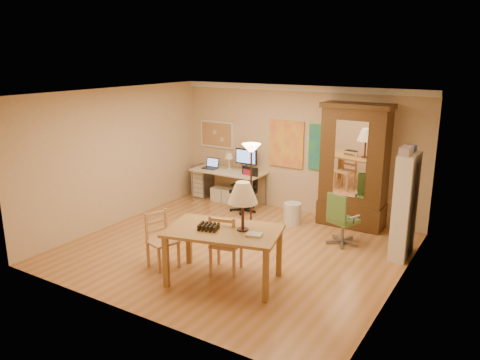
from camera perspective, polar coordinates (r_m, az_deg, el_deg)
The scene contains 16 objects.
floor at distance 8.31m, azimuth -0.64°, elevation -8.38°, with size 5.50×5.50×0.00m, color #9F6C38.
crown_molding at distance 9.81m, azimuth 7.16°, elevation 11.06°, with size 5.50×0.08×0.12m, color white.
corkboard at distance 10.97m, azimuth -2.83°, elevation 5.58°, with size 0.90×0.04×0.62m, color tan.
art_panel_left at distance 10.08m, azimuth 5.67°, elevation 4.38°, with size 0.80×0.04×1.00m, color yellow.
art_panel_right at distance 9.73m, azimuth 10.44°, elevation 3.81°, with size 0.75×0.04×0.95m, color teal.
dining_table at distance 6.83m, azimuth -1.16°, elevation -4.85°, with size 1.85×1.37×1.55m.
ladder_chair_back at distance 7.34m, azimuth -1.79°, elevation -7.93°, with size 0.53×0.51×0.95m.
ladder_chair_left at distance 7.63m, azimuth -9.53°, elevation -7.39°, with size 0.50×0.52×0.90m.
torchiere_lamp at distance 8.12m, azimuth 1.38°, elevation 1.92°, with size 0.33×0.33×1.82m.
computer_desk at distance 10.63m, azimuth -1.15°, elevation -0.42°, with size 1.69×0.74×1.28m.
office_chair_black at distance 10.15m, azimuth 0.55°, elevation -2.40°, with size 0.60×0.60×0.97m.
office_chair_green at distance 8.61m, azimuth 12.27°, elevation -6.05°, with size 0.59×0.59×0.96m.
drawer_cart at distance 11.22m, azimuth -4.59°, elevation -0.10°, with size 0.38×0.45×0.76m.
armoire at distance 9.38m, azimuth 13.72°, elevation 0.74°, with size 1.32×0.63×2.43m.
bookshelf at distance 8.20m, azimuth 19.45°, elevation -3.05°, with size 0.27×0.71×1.77m.
wastebin at distance 9.46m, azimuth 6.39°, elevation -4.09°, with size 0.35×0.35×0.44m, color silver.
Camera 1 is at (4.08, -6.44, 3.32)m, focal length 35.00 mm.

